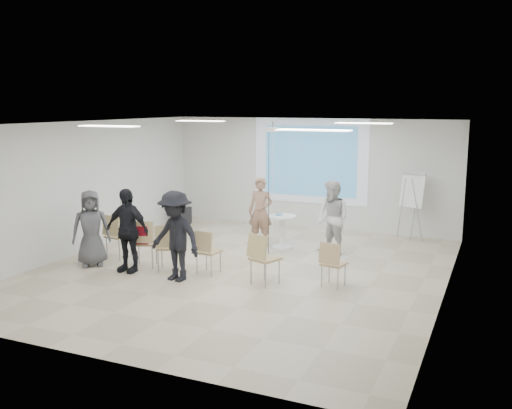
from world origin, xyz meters
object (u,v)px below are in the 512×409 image
at_px(chair_far_left, 116,233).
at_px(audience_outer, 91,224).
at_px(pedestal_table, 282,230).
at_px(chair_right_inner, 262,255).
at_px(flipchart_easel, 412,191).
at_px(chair_left_mid, 144,240).
at_px(player_right, 333,214).
at_px(laptop, 169,245).
at_px(audience_left, 127,224).
at_px(chair_center, 206,249).
at_px(player_left, 260,207).
at_px(audience_mid, 175,230).
at_px(chair_left_inner, 168,244).
at_px(chair_right_far, 332,261).
at_px(av_cart, 181,213).

relative_size(chair_far_left, audience_outer, 0.55).
height_order(pedestal_table, chair_right_inner, chair_right_inner).
bearing_deg(flipchart_easel, chair_left_mid, -113.37).
bearing_deg(chair_far_left, player_right, 34.73).
bearing_deg(laptop, audience_left, 6.64).
distance_m(player_right, audience_left, 4.53).
bearing_deg(chair_center, audience_left, -158.70).
relative_size(player_left, chair_center, 2.09).
distance_m(pedestal_table, chair_center, 2.64).
height_order(pedestal_table, audience_left, audience_left).
distance_m(audience_mid, flipchart_easel, 6.34).
bearing_deg(chair_center, pedestal_table, 81.24).
bearing_deg(pedestal_table, chair_center, -104.13).
height_order(chair_far_left, chair_left_inner, chair_far_left).
bearing_deg(audience_outer, chair_right_inner, -36.82).
xyz_separation_m(laptop, audience_left, (-0.74, -0.40, 0.46)).
xyz_separation_m(player_left, chair_right_far, (2.47, -2.41, -0.43)).
height_order(chair_right_inner, laptop, chair_right_inner).
xyz_separation_m(chair_left_mid, audience_left, (-0.14, -0.38, 0.39)).
distance_m(chair_left_inner, av_cart, 4.69).
bearing_deg(flipchart_easel, chair_left_inner, -108.84).
height_order(player_right, av_cart, player_right).
relative_size(chair_left_inner, audience_mid, 0.49).
height_order(chair_right_far, flipchart_easel, flipchart_easel).
relative_size(player_right, flipchart_easel, 1.10).
relative_size(chair_left_inner, chair_center, 1.09).
xyz_separation_m(player_right, chair_far_left, (-4.29, -2.22, -0.36)).
height_order(chair_right_far, audience_mid, audience_mid).
xyz_separation_m(chair_left_inner, laptop, (-0.03, 0.10, -0.05)).
bearing_deg(audience_mid, flipchart_easel, 65.90).
bearing_deg(chair_right_far, audience_mid, -156.15).
bearing_deg(laptop, chair_right_inner, 154.09).
xyz_separation_m(laptop, av_cart, (-2.14, 4.05, -0.20)).
xyz_separation_m(player_right, chair_left_mid, (-3.33, -2.54, -0.35)).
bearing_deg(chair_right_far, audience_left, -162.27).
relative_size(chair_right_far, av_cart, 1.23).
bearing_deg(chair_right_inner, audience_mid, -146.92).
bearing_deg(audience_mid, pedestal_table, 83.55).
bearing_deg(chair_right_inner, chair_center, -168.68).
distance_m(chair_left_mid, chair_center, 1.44).
height_order(chair_left_inner, audience_left, audience_left).
distance_m(pedestal_table, chair_right_far, 3.02).
relative_size(chair_left_inner, av_cart, 1.39).
distance_m(pedestal_table, audience_outer, 4.36).
xyz_separation_m(chair_far_left, chair_left_mid, (0.96, -0.32, 0.01)).
bearing_deg(chair_far_left, flipchart_easel, 44.67).
bearing_deg(av_cart, chair_left_mid, -49.97).
relative_size(player_left, laptop, 5.22).
relative_size(chair_left_mid, chair_left_inner, 1.02).
distance_m(chair_right_inner, flipchart_easel, 5.25).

